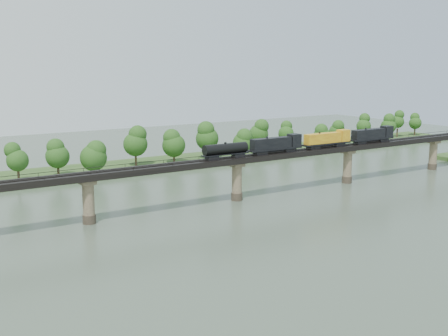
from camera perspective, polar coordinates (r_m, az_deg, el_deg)
ground at (r=124.75m, az=9.11°, el=-6.02°), size 400.00×400.00×0.00m
far_bank at (r=194.33m, az=-7.84°, el=0.25°), size 300.00×24.00×1.60m
bridge at (r=146.33m, az=1.31°, el=-1.21°), size 236.00×30.00×11.50m
bridge_superstructure at (r=145.16m, az=1.32°, el=1.24°), size 220.00×4.90×0.75m
far_treeline at (r=185.70m, az=-9.61°, el=2.23°), size 289.06×17.54×13.60m
freight_train at (r=160.13m, az=8.76°, el=2.71°), size 68.44×2.67×4.71m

